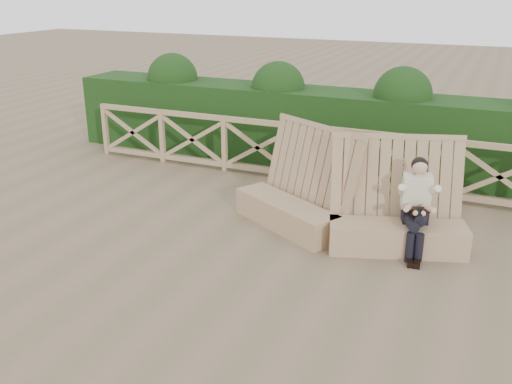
% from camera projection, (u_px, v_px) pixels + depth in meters
% --- Properties ---
extents(ground, '(60.00, 60.00, 0.00)m').
position_uv_depth(ground, '(250.00, 267.00, 7.52)').
color(ground, brown).
rests_on(ground, ground).
extents(bench, '(3.59, 1.57, 1.55)m').
position_uv_depth(bench, '(342.00, 212.00, 8.27)').
color(bench, '#967855').
rests_on(bench, ground).
extents(woman, '(0.49, 0.86, 1.34)m').
position_uv_depth(woman, '(416.00, 203.00, 7.71)').
color(woman, black).
rests_on(woman, ground).
extents(guardrail, '(10.10, 0.09, 1.10)m').
position_uv_depth(guardrail, '(330.00, 156.00, 10.33)').
color(guardrail, '#967F57').
rests_on(guardrail, ground).
extents(hedge, '(12.00, 1.20, 1.50)m').
position_uv_depth(hedge, '(348.00, 131.00, 11.29)').
color(hedge, black).
rests_on(hedge, ground).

